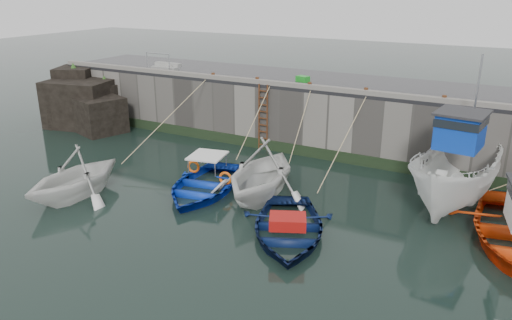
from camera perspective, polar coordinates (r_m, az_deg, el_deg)
The scene contains 23 objects.
ground at distance 15.68m, azimuth -9.92°, elevation -9.96°, with size 120.00×120.00×0.00m, color black.
quay_back at distance 25.38m, azimuth 7.57°, elevation 5.36°, with size 30.00×5.00×3.00m, color slate.
road_back at distance 25.05m, azimuth 7.73°, elevation 8.87°, with size 30.00×5.00×0.16m, color black.
kerb_back at distance 22.87m, azimuth 5.59°, elevation 8.40°, with size 30.00×0.30×0.20m, color slate.
algae_back at distance 23.47m, azimuth 5.16°, elevation 1.10°, with size 30.00×0.08×0.50m, color black.
rock_outcrop at distance 29.94m, azimuth -18.88°, elevation 6.18°, with size 5.85×4.24×3.41m.
ladder at distance 23.88m, azimuth 0.80°, elevation 4.85°, with size 0.51×0.08×3.20m.
boat_near_white at distance 20.24m, azimuth -19.81°, elevation -3.88°, with size 3.68×4.27×2.25m, color silver.
boat_near_white_rope at distance 23.92m, azimuth -10.15°, elevation 0.58°, with size 0.04×6.52×3.10m, color tan, non-canonical shape.
boat_near_blue at distance 19.62m, azimuth -6.01°, elevation -3.50°, with size 3.47×4.86×1.01m, color #0B2FAE.
boat_near_blue_rope at distance 22.89m, azimuth -0.20°, elevation 0.03°, with size 0.04×4.15×3.10m, color tan, non-canonical shape.
boat_near_blacktrim at distance 19.06m, azimuth 0.56°, elevation -4.10°, with size 4.14×4.80×2.53m, color silver.
boat_near_blacktrim_rope at distance 22.25m, azimuth 5.17°, elevation -0.64°, with size 0.04×3.68×3.10m, color tan, non-canonical shape.
boat_near_navy at distance 16.30m, azimuth 3.61°, elevation -8.48°, with size 3.40×4.77×0.99m, color #0A1841.
boat_near_navy_rope at distance 20.50m, azimuth 9.54°, elevation -2.64°, with size 0.04×5.57×3.10m, color tan, non-canonical shape.
boat_far_white at distance 19.45m, azimuth 22.03°, elevation -1.58°, with size 3.35×7.10×5.65m.
fish_crate at distance 24.46m, azimuth 5.37°, elevation 9.22°, with size 0.59×0.40×0.27m, color #1A9221.
railing at distance 28.26m, azimuth -10.27°, elevation 10.52°, with size 1.60×1.05×1.00m.
bollard_a at distance 25.29m, azimuth -4.92°, elevation 9.58°, with size 0.18×0.18×0.28m, color #3F1E0F.
bollard_b at distance 24.02m, azimuth 0.13°, elevation 9.12°, with size 0.18×0.18×0.28m, color #3F1E0F.
bollard_c at distance 22.88m, azimuth 6.15°, elevation 8.49°, with size 0.18×0.18×0.28m, color #3F1E0F.
bollard_d at distance 22.04m, azimuth 12.45°, elevation 7.72°, with size 0.18×0.18×0.28m, color #3F1E0F.
bollard_e at distance 21.40m, azimuth 20.71°, elevation 6.57°, with size 0.18×0.18×0.28m, color #3F1E0F.
Camera 1 is at (8.77, -10.51, 7.65)m, focal length 35.00 mm.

